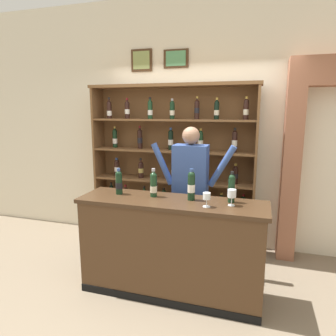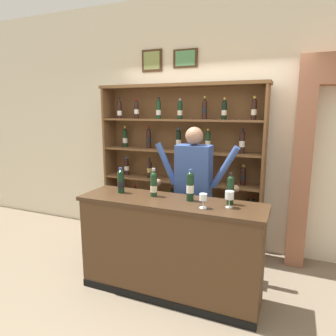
% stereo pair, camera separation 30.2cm
% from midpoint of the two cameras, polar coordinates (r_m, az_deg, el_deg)
% --- Properties ---
extents(ground_plane, '(14.00, 14.00, 0.02)m').
position_cam_midpoint_polar(ground_plane, '(3.43, -2.42, -22.54)').
color(ground_plane, '#7A6B56').
extents(back_wall, '(12.00, 0.19, 3.37)m').
position_cam_midpoint_polar(back_wall, '(4.24, 3.88, 8.34)').
color(back_wall, beige).
rests_on(back_wall, ground).
extents(wine_shelf, '(2.25, 0.34, 2.21)m').
position_cam_midpoint_polar(wine_shelf, '(4.10, -1.26, 0.91)').
color(wine_shelf, brown).
rests_on(wine_shelf, ground).
extents(tasting_counter, '(1.87, 0.53, 1.00)m').
position_cam_midpoint_polar(tasting_counter, '(3.17, -2.22, -14.86)').
color(tasting_counter, '#4C331E').
rests_on(tasting_counter, ground).
extents(shopkeeper, '(0.99, 0.22, 1.70)m').
position_cam_midpoint_polar(shopkeeper, '(3.42, 1.74, -3.15)').
color(shopkeeper, '#2D3347').
rests_on(shopkeeper, ground).
extents(tasting_bottle_vin_santo, '(0.07, 0.07, 0.28)m').
position_cam_midpoint_polar(tasting_bottle_vin_santo, '(3.23, -11.94, -2.64)').
color(tasting_bottle_vin_santo, black).
rests_on(tasting_bottle_vin_santo, tasting_counter).
extents(tasting_bottle_chianti, '(0.07, 0.07, 0.29)m').
position_cam_midpoint_polar(tasting_bottle_chianti, '(3.08, -5.57, -3.10)').
color(tasting_bottle_chianti, '#19381E').
rests_on(tasting_bottle_chianti, tasting_counter).
extents(tasting_bottle_brunello, '(0.07, 0.07, 0.31)m').
position_cam_midpoint_polar(tasting_bottle_brunello, '(2.95, 1.53, -3.29)').
color(tasting_bottle_brunello, black).
rests_on(tasting_bottle_brunello, tasting_counter).
extents(tasting_bottle_grappa, '(0.07, 0.07, 0.30)m').
position_cam_midpoint_polar(tasting_bottle_grappa, '(2.92, 9.07, -3.88)').
color(tasting_bottle_grappa, black).
rests_on(tasting_bottle_grappa, tasting_counter).
extents(wine_glass_spare, '(0.07, 0.07, 0.14)m').
position_cam_midpoint_polar(wine_glass_spare, '(2.76, 4.24, -5.55)').
color(wine_glass_spare, silver).
rests_on(wine_glass_spare, tasting_counter).
extents(wine_glass_right, '(0.08, 0.08, 0.15)m').
position_cam_midpoint_polar(wine_glass_right, '(2.82, 9.00, -4.90)').
color(wine_glass_right, silver).
rests_on(wine_glass_right, tasting_counter).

